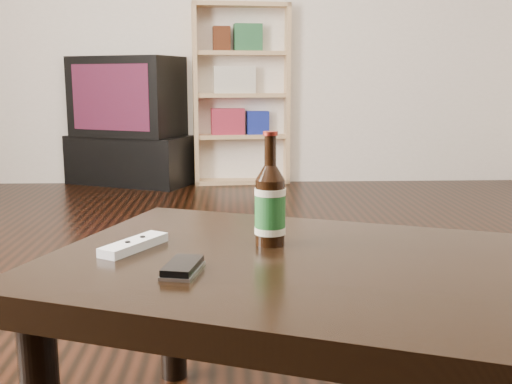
{
  "coord_description": "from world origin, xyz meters",
  "views": [
    {
      "loc": [
        0.01,
        -1.69,
        0.8
      ],
      "look_at": [
        0.06,
        -0.45,
        0.56
      ],
      "focal_mm": 42.0,
      "sensor_mm": 36.0,
      "label": 1
    }
  ],
  "objects_px": {
    "tv": "(129,96)",
    "beer_bottle": "(270,205)",
    "coffee_table": "(352,294)",
    "remote": "(134,245)",
    "bookshelf": "(239,91)",
    "tv_stand": "(132,159)",
    "phone": "(183,268)"
  },
  "relations": [
    {
      "from": "tv_stand",
      "to": "tv",
      "type": "distance_m",
      "value": 0.49
    },
    {
      "from": "bookshelf",
      "to": "remote",
      "type": "xyz_separation_m",
      "value": [
        -0.27,
        -3.52,
        -0.25
      ]
    },
    {
      "from": "tv_stand",
      "to": "beer_bottle",
      "type": "bearing_deg",
      "value": -51.65
    },
    {
      "from": "bookshelf",
      "to": "coffee_table",
      "type": "height_order",
      "value": "bookshelf"
    },
    {
      "from": "bookshelf",
      "to": "remote",
      "type": "relative_size",
      "value": 8.02
    },
    {
      "from": "bookshelf",
      "to": "phone",
      "type": "bearing_deg",
      "value": -98.13
    },
    {
      "from": "tv",
      "to": "beer_bottle",
      "type": "bearing_deg",
      "value": -51.63
    },
    {
      "from": "coffee_table",
      "to": "remote",
      "type": "height_order",
      "value": "remote"
    },
    {
      "from": "tv",
      "to": "remote",
      "type": "height_order",
      "value": "tv"
    },
    {
      "from": "remote",
      "to": "tv_stand",
      "type": "bearing_deg",
      "value": 130.84
    },
    {
      "from": "tv_stand",
      "to": "remote",
      "type": "height_order",
      "value": "remote"
    },
    {
      "from": "bookshelf",
      "to": "phone",
      "type": "height_order",
      "value": "bookshelf"
    },
    {
      "from": "coffee_table",
      "to": "beer_bottle",
      "type": "xyz_separation_m",
      "value": [
        -0.15,
        0.15,
        0.14
      ]
    },
    {
      "from": "beer_bottle",
      "to": "remote",
      "type": "distance_m",
      "value": 0.3
    },
    {
      "from": "tv",
      "to": "bookshelf",
      "type": "height_order",
      "value": "bookshelf"
    },
    {
      "from": "phone",
      "to": "remote",
      "type": "xyz_separation_m",
      "value": [
        -0.11,
        0.16,
        0.0
      ]
    },
    {
      "from": "remote",
      "to": "beer_bottle",
      "type": "bearing_deg",
      "value": 36.79
    },
    {
      "from": "tv",
      "to": "bookshelf",
      "type": "distance_m",
      "value": 0.84
    },
    {
      "from": "bookshelf",
      "to": "remote",
      "type": "distance_m",
      "value": 3.54
    },
    {
      "from": "tv_stand",
      "to": "phone",
      "type": "height_order",
      "value": "phone"
    },
    {
      "from": "coffee_table",
      "to": "phone",
      "type": "height_order",
      "value": "phone"
    },
    {
      "from": "beer_bottle",
      "to": "tv_stand",
      "type": "bearing_deg",
      "value": 104.03
    },
    {
      "from": "beer_bottle",
      "to": "phone",
      "type": "xyz_separation_m",
      "value": [
        -0.17,
        -0.18,
        -0.08
      ]
    },
    {
      "from": "tv",
      "to": "bookshelf",
      "type": "bearing_deg",
      "value": 28.81
    },
    {
      "from": "tv_stand",
      "to": "remote",
      "type": "xyz_separation_m",
      "value": [
        0.57,
        -3.46,
        0.27
      ]
    },
    {
      "from": "tv",
      "to": "phone",
      "type": "relative_size",
      "value": 7.71
    },
    {
      "from": "tv",
      "to": "beer_bottle",
      "type": "xyz_separation_m",
      "value": [
        0.86,
        -3.43,
        -0.14
      ]
    },
    {
      "from": "tv_stand",
      "to": "remote",
      "type": "relative_size",
      "value": 5.5
    },
    {
      "from": "bookshelf",
      "to": "beer_bottle",
      "type": "xyz_separation_m",
      "value": [
        0.02,
        -3.5,
        -0.17
      ]
    },
    {
      "from": "coffee_table",
      "to": "remote",
      "type": "relative_size",
      "value": 8.06
    },
    {
      "from": "tv_stand",
      "to": "phone",
      "type": "distance_m",
      "value": 3.69
    },
    {
      "from": "coffee_table",
      "to": "tv_stand",
      "type": "bearing_deg",
      "value": 105.69
    }
  ]
}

